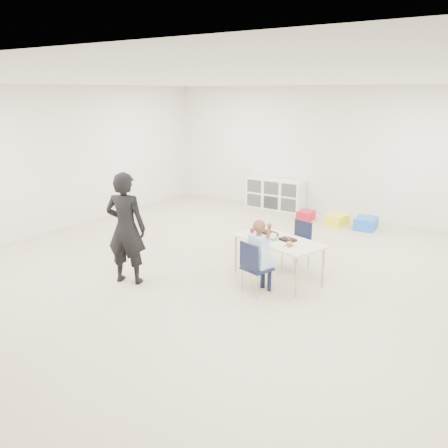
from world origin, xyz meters
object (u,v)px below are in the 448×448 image
Objects in this scene: adult at (126,228)px; chair_near at (257,267)px; table at (278,259)px; child at (257,252)px; cubby_shelf at (275,194)px.

chair_near is at bearing -176.48° from adult.
table is 0.91× the size of adult.
chair_near is 0.21m from child.
cubby_shelf is (-2.09, 3.86, 0.04)m from table.
chair_near is at bearing -64.88° from cubby_shelf.
child is at bearing -64.88° from cubby_shelf.
child is at bearing -176.48° from adult.
adult is at bearing -86.26° from cubby_shelf.
chair_near is 4.90m from cubby_shelf.
child is 0.83× the size of cubby_shelf.
table is at bearing 105.10° from chair_near.
cubby_shelf is at bearing 131.48° from child.
cubby_shelf is (-2.08, 4.44, -0.23)m from child.
child reaches higher than chair_near.
adult is (-1.76, -1.28, 0.50)m from table.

